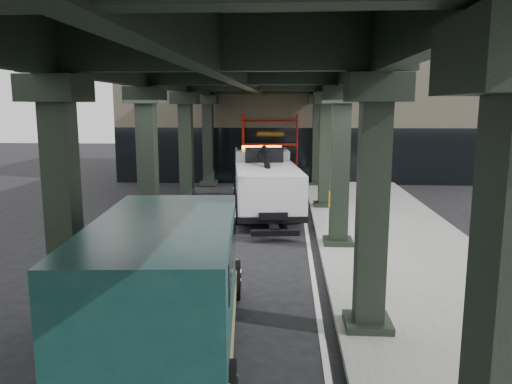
% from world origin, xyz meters
% --- Properties ---
extents(ground, '(90.00, 90.00, 0.00)m').
position_xyz_m(ground, '(0.00, 0.00, 0.00)').
color(ground, black).
rests_on(ground, ground).
extents(sidewalk, '(5.00, 40.00, 0.15)m').
position_xyz_m(sidewalk, '(4.50, 2.00, 0.07)').
color(sidewalk, gray).
rests_on(sidewalk, ground).
extents(lane_stripe, '(0.12, 38.00, 0.01)m').
position_xyz_m(lane_stripe, '(1.70, 2.00, 0.01)').
color(lane_stripe, silver).
rests_on(lane_stripe, ground).
extents(viaduct, '(7.40, 32.00, 6.40)m').
position_xyz_m(viaduct, '(-0.40, 2.00, 5.46)').
color(viaduct, black).
rests_on(viaduct, ground).
extents(building, '(22.00, 10.00, 8.00)m').
position_xyz_m(building, '(2.00, 20.00, 4.00)').
color(building, '#C6B793').
rests_on(building, ground).
extents(scaffolding, '(3.08, 0.88, 4.00)m').
position_xyz_m(scaffolding, '(0.00, 14.64, 2.11)').
color(scaffolding, red).
rests_on(scaffolding, ground).
extents(tow_truck, '(3.30, 8.67, 2.78)m').
position_xyz_m(tow_truck, '(0.02, 7.52, 1.35)').
color(tow_truck, black).
rests_on(tow_truck, ground).
extents(towed_van, '(2.95, 6.45, 2.55)m').
position_xyz_m(towed_van, '(-1.09, -5.08, 1.37)').
color(towed_van, '#103935').
rests_on(towed_van, ground).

